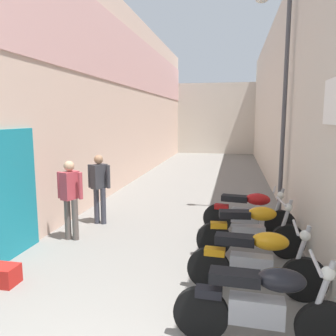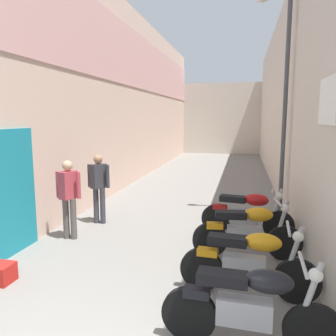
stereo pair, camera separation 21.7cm
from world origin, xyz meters
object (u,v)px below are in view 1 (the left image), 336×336
Objects in this scene: motorcycle_second at (256,260)px; pedestrian_mid_alley at (70,194)px; motorcycle_fourth at (249,212)px; pedestrian_further_down at (99,184)px; motorcycle_third at (251,229)px; street_lamp at (281,93)px; motorcycle_nearest at (263,304)px; plastic_crate at (2,275)px.

pedestrian_mid_alley is at bearing 156.70° from motorcycle_second.
pedestrian_further_down reaches higher than motorcycle_fourth.
motorcycle_third is 1.18× the size of pedestrian_further_down.
motorcycle_second is at bearing -23.30° from pedestrian_mid_alley.
pedestrian_mid_alley is 1.00× the size of pedestrian_further_down.
motorcycle_fourth is 3.56m from pedestrian_mid_alley.
street_lamp is at bearing 64.98° from motorcycle_fourth.
pedestrian_mid_alley is at bearing -98.59° from pedestrian_further_down.
street_lamp is at bearing 74.75° from motorcycle_third.
motorcycle_nearest is 3.65m from plastic_crate.
street_lamp is at bearing 79.64° from motorcycle_second.
motorcycle_second is at bearing -37.78° from pedestrian_further_down.
motorcycle_third is 3.53m from pedestrian_further_down.
plastic_crate is (-3.57, -1.67, -0.36)m from motorcycle_third.
street_lamp reaches higher than pedestrian_mid_alley.
motorcycle_second and motorcycle_third have the same top height.
pedestrian_mid_alley reaches higher than motorcycle_second.
pedestrian_further_down is 3.57× the size of plastic_crate.
motorcycle_second is 4.63m from street_lamp.
motorcycle_nearest is at bearing -90.00° from motorcycle_third.
plastic_crate is 0.09× the size of street_lamp.
motorcycle_fourth is at bearing 37.55° from plastic_crate.
pedestrian_further_down is at bearing 142.22° from motorcycle_second.
motorcycle_fourth is (-0.00, 3.44, 0.00)m from motorcycle_nearest.
motorcycle_nearest is 0.36× the size of street_lamp.
motorcycle_nearest is 5.57m from street_lamp.
motorcycle_fourth is 1.17× the size of pedestrian_mid_alley.
motorcycle_third is 3.96m from plastic_crate.
motorcycle_nearest reaches higher than plastic_crate.
pedestrian_mid_alley is at bearing 176.58° from motorcycle_third.
motorcycle_fourth is at bearing 14.28° from pedestrian_mid_alley.
motorcycle_nearest and motorcycle_fourth have the same top height.
motorcycle_second is 3.61m from plastic_crate.
motorcycle_third is at bearing 25.03° from plastic_crate.
street_lamp is (0.71, 4.95, 2.46)m from motorcycle_nearest.
pedestrian_further_down reaches higher than motorcycle_nearest.
pedestrian_mid_alley is 2.03m from plastic_crate.
motorcycle_second is at bearing 6.33° from plastic_crate.
pedestrian_mid_alley reaches higher than motorcycle_fourth.
motorcycle_third is 1.18× the size of pedestrian_mid_alley.
motorcycle_nearest is 4.21× the size of plastic_crate.
motorcycle_nearest is 4.90m from pedestrian_further_down.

